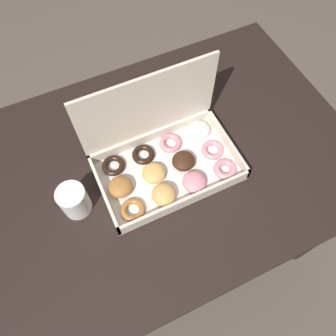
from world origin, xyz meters
The scene contains 4 objects.
ground_plane centered at (0.00, 0.00, 0.00)m, with size 8.00×8.00×0.00m, color #564C44.
dining_table centered at (0.00, 0.00, 0.63)m, with size 1.15×0.78×0.74m.
donut_box centered at (0.01, -0.01, 0.79)m, with size 0.38×0.24×0.26m.
coffee_mug centered at (-0.25, -0.03, 0.79)m, with size 0.07×0.07×0.09m.
Camera 1 is at (-0.17, -0.42, 1.56)m, focal length 35.00 mm.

